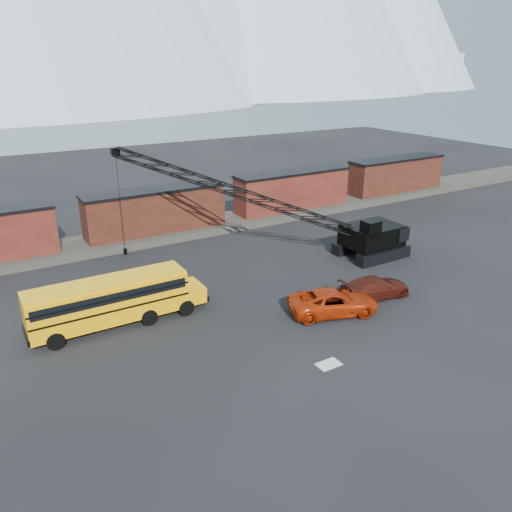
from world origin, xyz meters
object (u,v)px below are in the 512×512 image
Objects in this scene: maroon_suv at (375,287)px; red_pickup at (333,302)px; crawler_crane at (240,193)px; school_bus at (114,300)px.

red_pickup is at bearing 102.60° from maroon_suv.
red_pickup is at bearing -88.79° from crawler_crane.
maroon_suv is (4.18, 0.37, -0.07)m from red_pickup.
maroon_suv is at bearing -69.85° from crawler_crane.
school_bus is at bearing 83.95° from red_pickup.
crawler_crane is (12.92, 6.45, 3.96)m from school_bus.
maroon_suv is at bearing -66.36° from red_pickup.
red_pickup is 13.42m from crawler_crane.
school_bus is 14.53m from red_pickup.
school_bus is 18.29m from maroon_suv.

